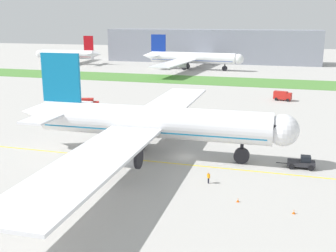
{
  "coord_description": "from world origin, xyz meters",
  "views": [
    {
      "loc": [
        17.32,
        -69.05,
        23.66
      ],
      "look_at": [
        -4.79,
        5.87,
        3.86
      ],
      "focal_mm": 45.24,
      "sensor_mm": 36.0,
      "label": 1
    }
  ],
  "objects_px": {
    "ground_crew_wingwalker_port": "(209,177)",
    "traffic_cone_near_nose": "(294,212)",
    "pushback_tug": "(302,163)",
    "service_truck_fuel_bowser": "(283,96)",
    "airliner_foreground": "(149,123)",
    "traffic_cone_starboard_wing": "(238,200)",
    "parked_airliner_far_left": "(68,55)",
    "service_truck_baggage_loader": "(87,103)",
    "parked_airliner_far_centre": "(191,58)"
  },
  "relations": [
    {
      "from": "ground_crew_wingwalker_port",
      "to": "traffic_cone_near_nose",
      "type": "bearing_deg",
      "value": -29.58
    },
    {
      "from": "pushback_tug",
      "to": "service_truck_fuel_bowser",
      "type": "distance_m",
      "value": 60.3
    },
    {
      "from": "airliner_foreground",
      "to": "traffic_cone_starboard_wing",
      "type": "distance_m",
      "value": 24.3
    },
    {
      "from": "traffic_cone_starboard_wing",
      "to": "parked_airliner_far_left",
      "type": "height_order",
      "value": "parked_airliner_far_left"
    },
    {
      "from": "ground_crew_wingwalker_port",
      "to": "parked_airliner_far_left",
      "type": "distance_m",
      "value": 179.85
    },
    {
      "from": "service_truck_baggage_loader",
      "to": "service_truck_fuel_bowser",
      "type": "bearing_deg",
      "value": 29.1
    },
    {
      "from": "ground_crew_wingwalker_port",
      "to": "traffic_cone_near_nose",
      "type": "relative_size",
      "value": 2.99
    },
    {
      "from": "airliner_foreground",
      "to": "service_truck_baggage_loader",
      "type": "xyz_separation_m",
      "value": [
        -28.88,
        32.9,
        -4.44
      ]
    },
    {
      "from": "service_truck_baggage_loader",
      "to": "parked_airliner_far_centre",
      "type": "bearing_deg",
      "value": 86.93
    },
    {
      "from": "service_truck_baggage_loader",
      "to": "parked_airliner_far_left",
      "type": "distance_m",
      "value": 120.93
    },
    {
      "from": "airliner_foreground",
      "to": "pushback_tug",
      "type": "relative_size",
      "value": 12.94
    },
    {
      "from": "ground_crew_wingwalker_port",
      "to": "parked_airliner_far_centre",
      "type": "distance_m",
      "value": 145.47
    },
    {
      "from": "ground_crew_wingwalker_port",
      "to": "traffic_cone_starboard_wing",
      "type": "relative_size",
      "value": 2.99
    },
    {
      "from": "airliner_foreground",
      "to": "ground_crew_wingwalker_port",
      "type": "distance_m",
      "value": 17.03
    },
    {
      "from": "traffic_cone_starboard_wing",
      "to": "service_truck_baggage_loader",
      "type": "relative_size",
      "value": 0.09
    },
    {
      "from": "ground_crew_wingwalker_port",
      "to": "parked_airliner_far_centre",
      "type": "relative_size",
      "value": 0.02
    },
    {
      "from": "airliner_foreground",
      "to": "parked_airliner_far_centre",
      "type": "height_order",
      "value": "airliner_foreground"
    },
    {
      "from": "airliner_foreground",
      "to": "parked_airliner_far_left",
      "type": "distance_m",
      "value": 164.19
    },
    {
      "from": "service_truck_fuel_bowser",
      "to": "parked_airliner_far_centre",
      "type": "distance_m",
      "value": 83.11
    },
    {
      "from": "traffic_cone_starboard_wing",
      "to": "service_truck_fuel_bowser",
      "type": "height_order",
      "value": "service_truck_fuel_bowser"
    },
    {
      "from": "pushback_tug",
      "to": "traffic_cone_near_nose",
      "type": "height_order",
      "value": "pushback_tug"
    },
    {
      "from": "service_truck_fuel_bowser",
      "to": "traffic_cone_starboard_wing",
      "type": "bearing_deg",
      "value": -92.55
    },
    {
      "from": "service_truck_baggage_loader",
      "to": "service_truck_fuel_bowser",
      "type": "height_order",
      "value": "service_truck_baggage_loader"
    },
    {
      "from": "pushback_tug",
      "to": "traffic_cone_starboard_wing",
      "type": "height_order",
      "value": "pushback_tug"
    },
    {
      "from": "traffic_cone_starboard_wing",
      "to": "service_truck_fuel_bowser",
      "type": "relative_size",
      "value": 0.11
    },
    {
      "from": "service_truck_baggage_loader",
      "to": "parked_airliner_far_centre",
      "type": "relative_size",
      "value": 0.08
    },
    {
      "from": "traffic_cone_near_nose",
      "to": "traffic_cone_starboard_wing",
      "type": "relative_size",
      "value": 1.0
    },
    {
      "from": "ground_crew_wingwalker_port",
      "to": "service_truck_fuel_bowser",
      "type": "height_order",
      "value": "service_truck_fuel_bowser"
    },
    {
      "from": "pushback_tug",
      "to": "ground_crew_wingwalker_port",
      "type": "distance_m",
      "value": 17.18
    },
    {
      "from": "ground_crew_wingwalker_port",
      "to": "service_truck_baggage_loader",
      "type": "height_order",
      "value": "service_truck_baggage_loader"
    },
    {
      "from": "pushback_tug",
      "to": "service_truck_baggage_loader",
      "type": "bearing_deg",
      "value": 149.62
    },
    {
      "from": "parked_airliner_far_left",
      "to": "parked_airliner_far_centre",
      "type": "distance_m",
      "value": 68.77
    },
    {
      "from": "ground_crew_wingwalker_port",
      "to": "parked_airliner_far_left",
      "type": "relative_size",
      "value": 0.03
    },
    {
      "from": "ground_crew_wingwalker_port",
      "to": "parked_airliner_far_left",
      "type": "height_order",
      "value": "parked_airliner_far_left"
    },
    {
      "from": "traffic_cone_near_nose",
      "to": "parked_airliner_far_left",
      "type": "height_order",
      "value": "parked_airliner_far_left"
    },
    {
      "from": "pushback_tug",
      "to": "service_truck_fuel_bowser",
      "type": "relative_size",
      "value": 1.13
    },
    {
      "from": "ground_crew_wingwalker_port",
      "to": "parked_airliner_far_centre",
      "type": "height_order",
      "value": "parked_airliner_far_centre"
    },
    {
      "from": "pushback_tug",
      "to": "traffic_cone_starboard_wing",
      "type": "distance_m",
      "value": 18.2
    },
    {
      "from": "parked_airliner_far_left",
      "to": "ground_crew_wingwalker_port",
      "type": "bearing_deg",
      "value": -54.29
    },
    {
      "from": "parked_airliner_far_centre",
      "to": "traffic_cone_starboard_wing",
      "type": "bearing_deg",
      "value": -74.17
    },
    {
      "from": "parked_airliner_far_centre",
      "to": "ground_crew_wingwalker_port",
      "type": "bearing_deg",
      "value": -75.51
    },
    {
      "from": "service_truck_fuel_bowser",
      "to": "parked_airliner_far_left",
      "type": "xyz_separation_m",
      "value": [
        -113.4,
        75.09,
        3.6
      ]
    },
    {
      "from": "pushback_tug",
      "to": "traffic_cone_near_nose",
      "type": "distance_m",
      "value": 17.79
    },
    {
      "from": "airliner_foreground",
      "to": "service_truck_fuel_bowser",
      "type": "xyz_separation_m",
      "value": [
        21.2,
        60.77,
        -4.52
      ]
    },
    {
      "from": "pushback_tug",
      "to": "ground_crew_wingwalker_port",
      "type": "xyz_separation_m",
      "value": [
        -13.35,
        -10.81,
        0.09
      ]
    },
    {
      "from": "airliner_foreground",
      "to": "parked_airliner_far_left",
      "type": "xyz_separation_m",
      "value": [
        -92.2,
        135.86,
        -0.92
      ]
    },
    {
      "from": "service_truck_baggage_loader",
      "to": "service_truck_fuel_bowser",
      "type": "xyz_separation_m",
      "value": [
        50.08,
        27.87,
        -0.08
      ]
    },
    {
      "from": "ground_crew_wingwalker_port",
      "to": "service_truck_fuel_bowser",
      "type": "xyz_separation_m",
      "value": [
        8.45,
        70.9,
        0.46
      ]
    },
    {
      "from": "ground_crew_wingwalker_port",
      "to": "traffic_cone_starboard_wing",
      "type": "xyz_separation_m",
      "value": [
        5.05,
        -5.38,
        -0.77
      ]
    },
    {
      "from": "pushback_tug",
      "to": "parked_airliner_far_centre",
      "type": "height_order",
      "value": "parked_airliner_far_centre"
    }
  ]
}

